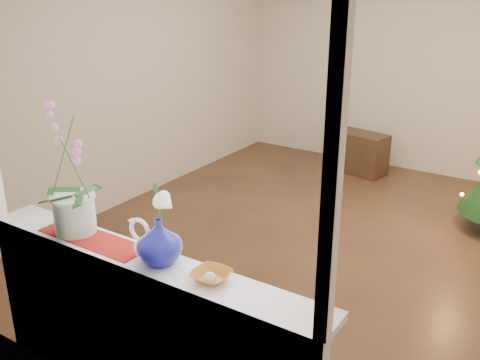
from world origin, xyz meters
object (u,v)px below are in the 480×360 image
object	(u,v)px
side_table	(359,153)
swan	(148,241)
orchid_pot	(69,171)
blue_vase	(159,238)
paperweight	(210,279)
amber_dish	(211,277)

from	to	relation	value
side_table	swan	bearing A→B (deg)	-71.98
orchid_pot	blue_vase	xyz separation A→B (m)	(0.64, -0.00, -0.23)
paperweight	side_table	world-z (taller)	paperweight
blue_vase	side_table	size ratio (longest dim) A/B	0.41
amber_dish	orchid_pot	bearing A→B (deg)	179.99
blue_vase	paperweight	bearing A→B (deg)	-5.25
swan	blue_vase	bearing A→B (deg)	-5.65
orchid_pot	side_table	size ratio (longest dim) A/B	1.09
blue_vase	amber_dish	size ratio (longest dim) A/B	1.75
blue_vase	orchid_pot	bearing A→B (deg)	179.60
orchid_pot	paperweight	bearing A→B (deg)	-2.07
orchid_pot	paperweight	distance (m)	1.04
orchid_pot	swan	xyz separation A→B (m)	(0.57, -0.01, -0.27)
side_table	blue_vase	bearing A→B (deg)	-71.03
swan	side_table	world-z (taller)	swan
orchid_pot	amber_dish	size ratio (longest dim) A/B	4.67
paperweight	side_table	bearing A→B (deg)	101.90
paperweight	blue_vase	bearing A→B (deg)	174.75
side_table	paperweight	bearing A→B (deg)	-66.83
swan	blue_vase	xyz separation A→B (m)	(0.07, 0.01, 0.03)
blue_vase	swan	bearing A→B (deg)	-173.22
blue_vase	side_table	distance (m)	4.49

